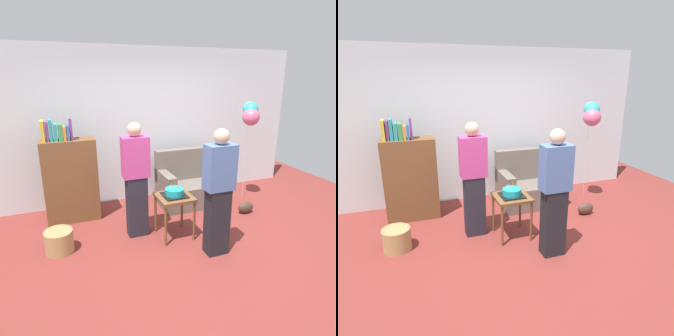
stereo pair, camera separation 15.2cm
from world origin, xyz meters
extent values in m
plane|color=maroon|center=(0.00, 0.00, 0.00)|extent=(8.00, 8.00, 0.00)
cube|color=silver|center=(0.00, 2.05, 1.35)|extent=(6.00, 0.10, 2.70)
cube|color=#6B6056|center=(0.61, 1.37, 0.20)|extent=(1.10, 0.70, 0.40)
cube|color=#6B6056|center=(0.61, 1.64, 0.68)|extent=(1.10, 0.16, 0.56)
cube|color=#6B6056|center=(0.14, 1.37, 0.52)|extent=(0.16, 0.70, 0.24)
cube|color=#6B6056|center=(1.08, 1.37, 0.52)|extent=(0.16, 0.70, 0.24)
cube|color=brown|center=(-1.38, 1.50, 0.65)|extent=(0.80, 0.36, 1.30)
cube|color=gold|center=(-1.69, 1.50, 1.45)|extent=(0.05, 0.23, 0.30)
cube|color=#7F3D93|center=(-1.64, 1.50, 1.44)|extent=(0.04, 0.18, 0.28)
cube|color=teal|center=(-1.59, 1.50, 1.45)|extent=(0.05, 0.20, 0.31)
cube|color=teal|center=(-1.53, 1.50, 1.42)|extent=(0.05, 0.23, 0.25)
cube|color=#38934C|center=(-1.46, 1.50, 1.42)|extent=(0.06, 0.22, 0.24)
cube|color=orange|center=(-1.40, 1.50, 1.40)|extent=(0.04, 0.24, 0.20)
cube|color=#3366B7|center=(-1.36, 1.50, 1.41)|extent=(0.04, 0.25, 0.22)
cube|color=#7F3D93|center=(-1.31, 1.50, 1.46)|extent=(0.04, 0.19, 0.32)
cube|color=brown|center=(-0.08, 0.43, 0.60)|extent=(0.48, 0.48, 0.04)
cylinder|color=brown|center=(-0.29, 0.22, 0.29)|extent=(0.04, 0.04, 0.58)
cylinder|color=brown|center=(0.13, 0.22, 0.29)|extent=(0.04, 0.04, 0.58)
cylinder|color=brown|center=(-0.29, 0.64, 0.29)|extent=(0.04, 0.04, 0.58)
cylinder|color=brown|center=(0.13, 0.64, 0.29)|extent=(0.04, 0.04, 0.58)
cube|color=black|center=(-0.08, 0.43, 0.63)|extent=(0.32, 0.32, 0.02)
cylinder|color=teal|center=(-0.08, 0.43, 0.68)|extent=(0.26, 0.26, 0.09)
cylinder|color=#EA668C|center=(-0.02, 0.43, 0.75)|extent=(0.01, 0.01, 0.06)
cylinder|color=#F2CC4C|center=(-0.01, 0.47, 0.75)|extent=(0.01, 0.01, 0.05)
cylinder|color=#F2CC4C|center=(-0.04, 0.51, 0.76)|extent=(0.01, 0.01, 0.06)
cylinder|color=#F2CC4C|center=(-0.08, 0.52, 0.75)|extent=(0.01, 0.01, 0.05)
cylinder|color=#66B2E5|center=(-0.12, 0.48, 0.75)|extent=(0.01, 0.01, 0.06)
cylinder|color=#F2CC4C|center=(-0.14, 0.45, 0.75)|extent=(0.01, 0.01, 0.06)
cylinder|color=#F2CC4C|center=(-0.15, 0.42, 0.75)|extent=(0.01, 0.01, 0.05)
cylinder|color=#EA668C|center=(-0.12, 0.39, 0.75)|extent=(0.01, 0.01, 0.05)
cylinder|color=#66B2E5|center=(-0.08, 0.36, 0.76)|extent=(0.01, 0.01, 0.06)
cylinder|color=#66B2E5|center=(-0.04, 0.35, 0.75)|extent=(0.01, 0.01, 0.06)
cylinder|color=#EA668C|center=(0.01, 0.39, 0.75)|extent=(0.01, 0.01, 0.05)
cube|color=#23232D|center=(-0.55, 0.68, 0.44)|extent=(0.28, 0.20, 0.88)
cube|color=#C6428E|center=(-0.55, 0.68, 1.16)|extent=(0.36, 0.22, 0.56)
sphere|color=#D1A889|center=(-0.55, 0.68, 1.53)|extent=(0.19, 0.19, 0.19)
cube|color=black|center=(0.27, -0.14, 0.44)|extent=(0.28, 0.20, 0.88)
cube|color=#4C6BA3|center=(0.27, -0.14, 1.16)|extent=(0.36, 0.22, 0.56)
sphere|color=#D1A889|center=(0.27, -0.14, 1.53)|extent=(0.19, 0.19, 0.19)
cylinder|color=#A88451|center=(-1.63, 0.59, 0.15)|extent=(0.36, 0.36, 0.30)
ellipsoid|color=#473328|center=(1.32, 0.69, 0.10)|extent=(0.28, 0.14, 0.20)
cylinder|color=silver|center=(1.64, 1.25, 0.76)|extent=(0.00, 0.00, 1.51)
sphere|color=#D65B84|center=(1.64, 1.17, 1.54)|extent=(0.30, 0.30, 0.30)
sphere|color=#668ED6|center=(1.67, 1.27, 1.67)|extent=(0.25, 0.25, 0.25)
sphere|color=#2DADA8|center=(1.66, 1.23, 1.65)|extent=(0.27, 0.27, 0.27)
camera|label=1|loc=(-1.51, -3.05, 2.20)|focal=31.38mm
camera|label=2|loc=(-1.37, -3.10, 2.20)|focal=31.38mm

